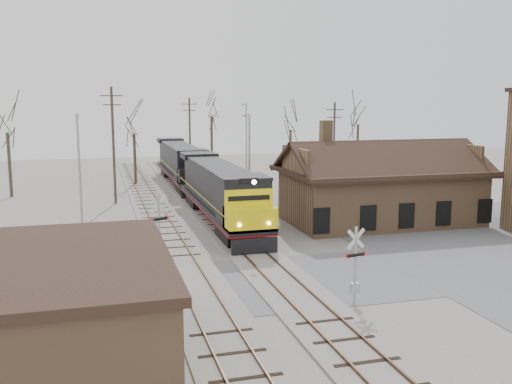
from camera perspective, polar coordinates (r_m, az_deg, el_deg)
ground at (r=30.35m, az=2.51°, el=-8.91°), size 140.00×140.00×0.00m
road at (r=30.34m, az=2.51°, el=-8.88°), size 60.00×9.00×0.03m
track_main at (r=44.35m, az=-3.53°, el=-3.03°), size 3.40×90.00×0.24m
track_siding at (r=43.66m, az=-9.32°, el=-3.33°), size 3.40×90.00×0.24m
depot at (r=45.21m, az=12.30°, el=0.03°), size 15.20×9.31×7.90m
locomotive_lead at (r=43.91m, az=-3.55°, el=-0.00°), size 3.12×20.88×4.64m
locomotive_trailing at (r=64.57m, az=-7.50°, el=2.87°), size 3.12×20.88×4.39m
crossbuck_near at (r=26.82m, az=9.88°, el=-7.53°), size 1.05×0.30×3.71m
crossbuck_far at (r=33.03m, az=-9.66°, el=-3.99°), size 1.13×0.56×4.22m
streetlight_a at (r=44.18m, az=-17.26°, el=2.69°), size 0.25×2.04×8.45m
streetlight_b at (r=50.07m, az=-0.72°, el=3.70°), size 0.25×2.04×8.25m
streetlight_c at (r=64.01m, az=-0.99°, el=5.27°), size 0.25×2.04×9.10m
utility_pole_a at (r=53.49m, az=-14.07°, el=4.73°), size 2.00×0.24×10.62m
utility_pole_b at (r=74.10m, az=-6.63°, el=5.75°), size 2.00×0.24×9.75m
utility_pole_c at (r=61.82m, az=7.80°, el=4.82°), size 2.00×0.24×9.23m
tree_a at (r=60.53m, az=-23.67°, el=6.44°), size 4.22×4.22×10.34m
tree_b at (r=65.22m, az=-12.13°, el=6.57°), size 3.85×3.85×9.44m
tree_c at (r=75.00m, az=-4.49°, el=8.52°), size 4.94×4.94×12.11m
tree_d at (r=71.31m, az=3.49°, el=6.99°), size 3.87×3.87×9.49m
tree_e at (r=70.27m, az=10.20°, el=7.54°), size 4.37×4.37×10.71m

